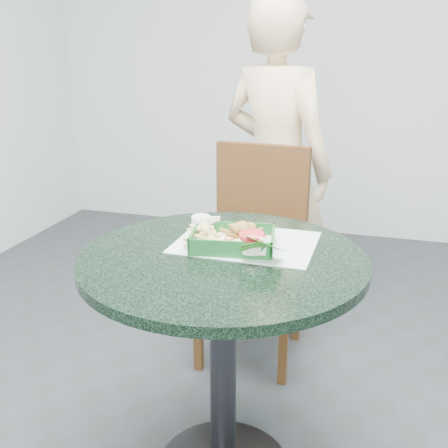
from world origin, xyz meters
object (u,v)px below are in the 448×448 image
(diner_person, at_px, (276,161))
(sauce_ramekin, at_px, (207,225))
(cafe_table, at_px, (223,314))
(food_basket, at_px, (233,249))
(crab_sandwich, at_px, (243,238))
(dining_chair, at_px, (256,237))

(diner_person, relative_size, sauce_ramekin, 27.63)
(cafe_table, xyz_separation_m, food_basket, (0.01, 0.06, 0.19))
(diner_person, distance_m, food_basket, 1.03)
(cafe_table, height_order, sauce_ramekin, sauce_ramekin)
(food_basket, distance_m, sauce_ramekin, 0.15)
(food_basket, bearing_deg, crab_sandwich, 24.52)
(cafe_table, height_order, diner_person, diner_person)
(cafe_table, bearing_deg, food_basket, 77.10)
(cafe_table, xyz_separation_m, sauce_ramekin, (-0.10, 0.15, 0.22))
(diner_person, height_order, crab_sandwich, diner_person)
(food_basket, relative_size, crab_sandwich, 2.20)
(dining_chair, bearing_deg, food_basket, -76.96)
(food_basket, bearing_deg, dining_chair, 97.29)
(sauce_ramekin, bearing_deg, food_basket, -39.25)
(diner_person, relative_size, food_basket, 6.90)
(diner_person, bearing_deg, dining_chair, 106.77)
(cafe_table, distance_m, sauce_ramekin, 0.28)
(dining_chair, distance_m, crab_sandwich, 0.78)
(dining_chair, xyz_separation_m, sauce_ramekin, (-0.02, -0.65, 0.27))
(dining_chair, bearing_deg, cafe_table, -78.45)
(cafe_table, relative_size, sauce_ramekin, 13.78)
(diner_person, bearing_deg, food_basket, 116.14)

